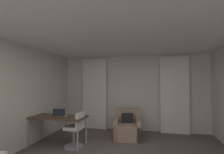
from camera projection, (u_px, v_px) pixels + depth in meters
name	position (u px, v px, depth m)	size (l,w,h in m)	color
wall_window	(133.00, 92.00, 5.72)	(5.12, 0.06, 2.60)	beige
ceiling	(115.00, 25.00, 2.81)	(5.12, 6.12, 0.06)	white
curtain_left_panel	(94.00, 94.00, 5.89)	(0.90, 0.06, 2.50)	silver
curtain_right_panel	(175.00, 95.00, 5.28)	(0.90, 0.06, 2.50)	silver
armchair	(127.00, 128.00, 4.85)	(0.85, 0.90, 0.82)	#997A66
desk	(58.00, 119.00, 4.28)	(1.45, 0.65, 0.75)	#4C3828
desk_chair	(75.00, 132.00, 4.11)	(0.48, 0.48, 0.88)	gray
laptop	(60.00, 115.00, 4.25)	(0.37, 0.31, 0.22)	#ADADB2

